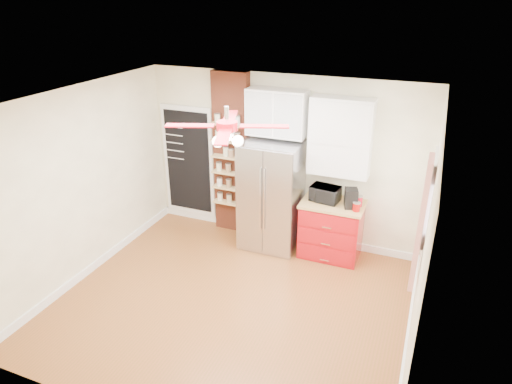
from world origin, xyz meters
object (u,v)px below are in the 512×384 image
at_px(fridge, 271,196).
at_px(coffee_maker, 351,198).
at_px(red_cabinet, 331,229).
at_px(canister_left, 356,207).
at_px(ceiling_fan, 227,126).
at_px(toaster_oven, 325,194).
at_px(pantry_jar_oats, 226,151).

xyz_separation_m(fridge, coffee_maker, (1.24, -0.00, 0.17)).
relative_size(red_cabinet, canister_left, 7.60).
xyz_separation_m(fridge, ceiling_fan, (0.05, -1.63, 1.55)).
relative_size(toaster_oven, canister_left, 3.46).
distance_m(red_cabinet, canister_left, 0.65).
bearing_deg(toaster_oven, pantry_jar_oats, -175.33).
bearing_deg(fridge, toaster_oven, 4.86).
bearing_deg(toaster_oven, canister_left, -10.05).
xyz_separation_m(toaster_oven, pantry_jar_oats, (-1.68, 0.09, 0.43)).
bearing_deg(toaster_oven, fridge, -167.36).
distance_m(toaster_oven, coffee_maker, 0.41).
distance_m(fridge, coffee_maker, 1.25).
distance_m(ceiling_fan, coffee_maker, 2.44).
height_order(toaster_oven, canister_left, toaster_oven).
distance_m(fridge, toaster_oven, 0.85).
xyz_separation_m(ceiling_fan, coffee_maker, (1.19, 1.63, -1.38)).
xyz_separation_m(coffee_maker, pantry_jar_oats, (-2.08, 0.16, 0.40)).
xyz_separation_m(fridge, canister_left, (1.34, -0.09, 0.09)).
distance_m(red_cabinet, toaster_oven, 0.58).
relative_size(toaster_oven, pantry_jar_oats, 2.99).
bearing_deg(ceiling_fan, canister_left, 50.02).
bearing_deg(coffee_maker, fridge, 162.44).
height_order(coffee_maker, canister_left, coffee_maker).
bearing_deg(canister_left, red_cabinet, 159.05).
height_order(canister_left, pantry_jar_oats, pantry_jar_oats).
bearing_deg(canister_left, coffee_maker, 139.00).
relative_size(ceiling_fan, canister_left, 11.33).
distance_m(toaster_oven, pantry_jar_oats, 1.73).
distance_m(red_cabinet, ceiling_fan, 2.75).
height_order(ceiling_fan, toaster_oven, ceiling_fan).
relative_size(ceiling_fan, toaster_oven, 3.27).
height_order(ceiling_fan, coffee_maker, ceiling_fan).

